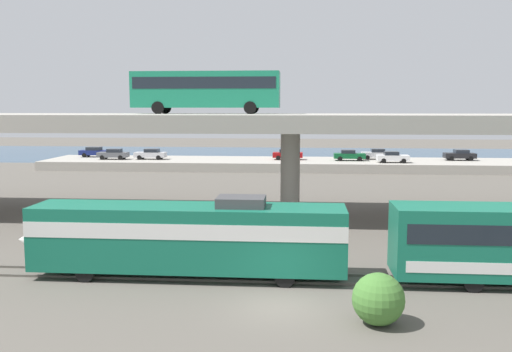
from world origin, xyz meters
TOP-DOWN VIEW (x-y plane):
  - ground_plane at (0.00, 0.00)m, footprint 260.00×260.00m
  - rail_strip_near at (0.00, 3.25)m, footprint 110.00×0.12m
  - rail_strip_far at (0.00, 4.75)m, footprint 110.00×0.12m
  - train_locomotive at (-5.59, 4.00)m, footprint 16.95×3.04m
  - highway_overpass at (0.00, 20.00)m, footprint 96.00×11.14m
  - transit_bus_on_overpass at (-6.96, 22.15)m, footprint 12.00×2.68m
  - pier_parking_lot at (0.00, 55.00)m, footprint 70.71×11.10m
  - parked_car_0 at (11.45, 57.04)m, footprint 4.19×1.90m
  - parked_car_1 at (-29.79, 57.28)m, footprint 4.66×1.82m
  - parked_car_2 at (22.85, 56.42)m, footprint 4.22×1.95m
  - parked_car_3 at (7.41, 54.67)m, footprint 4.32×1.84m
  - parked_car_4 at (-1.18, 55.47)m, footprint 4.21×1.95m
  - parked_car_5 at (-25.86, 53.85)m, footprint 4.28×1.83m
  - parked_car_6 at (-20.57, 54.33)m, footprint 4.41×1.90m
  - parked_car_7 at (12.95, 52.30)m, footprint 4.19×1.94m
  - harbor_water at (0.00, 78.00)m, footprint 140.00×36.00m
  - shrub_right at (4.01, -1.66)m, footprint 2.10×2.10m

SIDE VIEW (x-z plane):
  - ground_plane at x=0.00m, z-range 0.00..0.00m
  - harbor_water at x=0.00m, z-range 0.00..0.01m
  - rail_strip_near at x=0.00m, z-range 0.00..0.12m
  - rail_strip_far at x=0.00m, z-range 0.00..0.12m
  - pier_parking_lot at x=0.00m, z-range 0.00..1.23m
  - shrub_right at x=4.01m, z-range 0.00..2.10m
  - parked_car_5 at x=-25.86m, z-range 1.25..2.75m
  - parked_car_3 at x=7.41m, z-range 1.25..2.75m
  - parked_car_0 at x=11.45m, z-range 1.25..2.75m
  - parked_car_7 at x=12.95m, z-range 1.25..2.75m
  - parked_car_4 at x=-1.18m, z-range 1.25..2.75m
  - parked_car_2 at x=22.85m, z-range 1.25..2.75m
  - parked_car_6 at x=-20.57m, z-range 1.25..2.75m
  - parked_car_1 at x=-29.79m, z-range 1.25..2.75m
  - train_locomotive at x=-5.59m, z-range 0.10..4.28m
  - highway_overpass at x=0.00m, z-range 3.27..11.35m
  - transit_bus_on_overpass at x=-6.96m, z-range 8.44..11.84m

